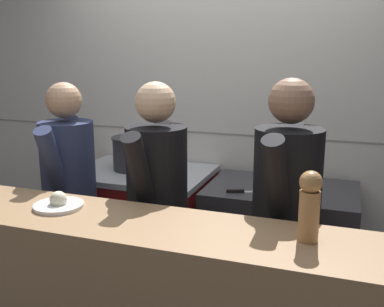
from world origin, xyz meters
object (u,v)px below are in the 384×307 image
plated_dish_main (59,204)px  chef_head_cook (70,198)px  chef_line (285,225)px  stock_pot (133,152)px  oven_range (143,230)px  mixing_bowl_steel (297,178)px  pepper_mill (310,204)px  chefs_knife (252,191)px  chef_sous (158,213)px

plated_dish_main → chef_head_cook: size_ratio=0.15×
plated_dish_main → chef_line: chef_line is taller
chef_head_cook → stock_pot: bearing=67.6°
chef_head_cook → oven_range: bearing=60.6°
stock_pot → chef_head_cook: chef_head_cook is taller
oven_range → stock_pot: stock_pot is taller
mixing_bowl_steel → pepper_mill: bearing=-81.9°
chefs_knife → oven_range: bearing=169.2°
pepper_mill → oven_range: bearing=137.8°
chef_line → mixing_bowl_steel: bearing=97.6°
chefs_knife → chef_line: (0.28, -0.52, 0.01)m
mixing_bowl_steel → plated_dish_main: (-0.95, -1.23, 0.12)m
pepper_mill → chef_line: bearing=107.2°
stock_pot → pepper_mill: size_ratio=1.09×
oven_range → chefs_knife: size_ratio=2.54×
oven_range → mixing_bowl_steel: size_ratio=3.25×
chef_head_cook → chef_sous: (0.62, -0.10, 0.01)m
chefs_knife → chef_sous: size_ratio=0.24×
oven_range → mixing_bowl_steel: mixing_bowl_steel is taller
mixing_bowl_steel → chef_line: 0.76m
chef_sous → mixing_bowl_steel: bearing=48.7°
mixing_bowl_steel → oven_range: bearing=-176.2°
mixing_bowl_steel → chef_head_cook: bearing=-151.9°
chef_sous → plated_dish_main: bearing=-124.9°
chef_head_cook → plated_dish_main: bearing=-71.6°
plated_dish_main → chef_sous: 0.57m
stock_pot → chef_head_cook: size_ratio=0.19×
stock_pot → mixing_bowl_steel: size_ratio=1.01×
pepper_mill → chef_head_cook: (-1.45, 0.54, -0.31)m
mixing_bowl_steel → chef_line: bearing=-87.8°
stock_pot → plated_dish_main: bearing=-79.7°
stock_pot → chef_sous: 0.90m
oven_range → chef_head_cook: 0.76m
chef_sous → chef_line: size_ratio=0.98×
pepper_mill → mixing_bowl_steel: bearing=98.1°
stock_pot → pepper_mill: bearing=-41.1°
chef_line → pepper_mill: bearing=-67.4°
stock_pot → plated_dish_main: (0.21, -1.17, 0.03)m
oven_range → plated_dish_main: (0.14, -1.16, 0.61)m
chefs_knife → stock_pot: bearing=168.9°
chef_sous → chef_head_cook: bearing=170.0°
oven_range → pepper_mill: bearing=-42.2°
plated_dish_main → chefs_knife: bearing=54.6°
stock_pot → pepper_mill: (1.34, -1.17, 0.15)m
chef_sous → pepper_mill: bearing=-29.5°
oven_range → pepper_mill: (1.26, -1.15, 0.73)m
chefs_knife → chef_sous: 0.68m
chefs_knife → plated_dish_main: plated_dish_main is taller
mixing_bowl_steel → chef_line: size_ratio=0.18×
pepper_mill → chef_line: size_ratio=0.17×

